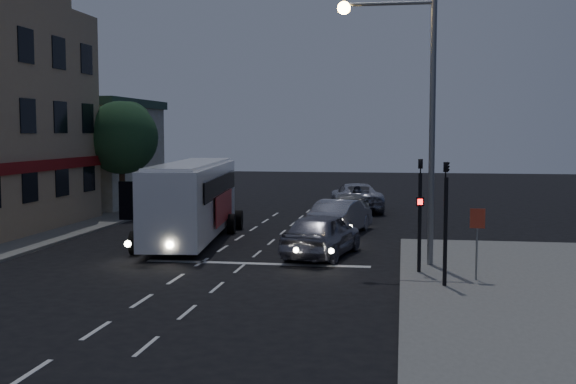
% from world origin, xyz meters
% --- Properties ---
extents(ground, '(120.00, 120.00, 0.00)m').
position_xyz_m(ground, '(0.00, 0.00, 0.00)').
color(ground, black).
extents(road_markings, '(8.00, 30.55, 0.01)m').
position_xyz_m(road_markings, '(1.29, 3.31, 0.00)').
color(road_markings, silver).
rests_on(road_markings, ground).
extents(tour_bus, '(3.47, 11.09, 3.34)m').
position_xyz_m(tour_bus, '(-1.78, 6.92, 1.81)').
color(tour_bus, white).
rests_on(tour_bus, ground).
extents(car_suv, '(2.89, 5.21, 1.68)m').
position_xyz_m(car_suv, '(4.11, 3.80, 0.84)').
color(car_suv, gray).
rests_on(car_suv, ground).
extents(car_sedan_a, '(2.67, 5.04, 1.58)m').
position_xyz_m(car_sedan_a, '(4.30, 10.00, 0.79)').
color(car_sedan_a, '#A6A7B3').
rests_on(car_sedan_a, ground).
extents(car_sedan_b, '(2.15, 4.99, 1.43)m').
position_xyz_m(car_sedan_b, '(4.32, 14.90, 0.72)').
color(car_sedan_b, gray).
rests_on(car_sedan_b, ground).
extents(car_sedan_c, '(3.60, 6.26, 1.64)m').
position_xyz_m(car_sedan_c, '(4.37, 19.64, 0.82)').
color(car_sedan_c, '#B2B3C1').
rests_on(car_sedan_c, ground).
extents(traffic_signal_main, '(0.25, 0.35, 4.10)m').
position_xyz_m(traffic_signal_main, '(7.60, 0.78, 2.42)').
color(traffic_signal_main, black).
rests_on(traffic_signal_main, sidewalk_near).
extents(traffic_signal_side, '(0.18, 0.15, 4.10)m').
position_xyz_m(traffic_signal_side, '(8.30, -1.20, 2.42)').
color(traffic_signal_side, black).
rests_on(traffic_signal_side, sidewalk_near).
extents(regulatory_sign, '(0.45, 0.12, 2.20)m').
position_xyz_m(regulatory_sign, '(9.30, -0.24, 1.60)').
color(regulatory_sign, slate).
rests_on(regulatory_sign, sidewalk_near).
extents(streetlight, '(3.32, 0.44, 9.00)m').
position_xyz_m(streetlight, '(7.34, 2.20, 5.73)').
color(streetlight, slate).
rests_on(streetlight, sidewalk_near).
extents(low_building_north, '(9.40, 9.40, 6.50)m').
position_xyz_m(low_building_north, '(-13.50, 20.00, 3.39)').
color(low_building_north, '#A7A186').
rests_on(low_building_north, sidewalk_far).
extents(street_tree, '(4.00, 4.00, 6.20)m').
position_xyz_m(street_tree, '(-8.21, 15.02, 4.50)').
color(street_tree, black).
rests_on(street_tree, sidewalk_far).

